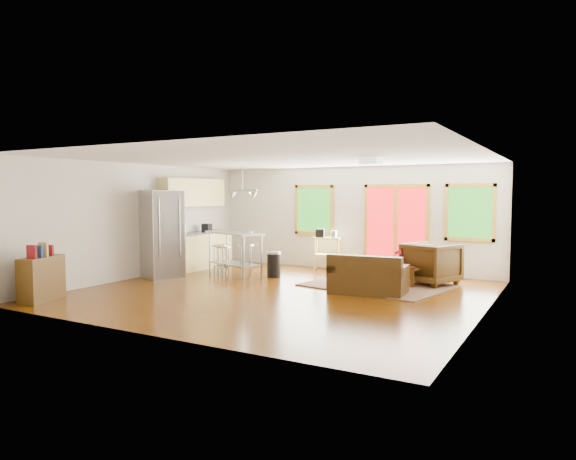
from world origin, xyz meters
The scene contains 28 objects.
floor centered at (0.00, 0.00, -0.01)m, with size 7.50×7.00×0.02m, color #3C1D02.
ceiling centered at (0.00, 0.00, 2.61)m, with size 7.50×7.00×0.02m, color silver.
back_wall centered at (0.00, 3.51, 1.30)m, with size 7.50×0.02×2.60m, color beige.
left_wall centered at (-3.76, 0.00, 1.30)m, with size 0.02×7.00×2.60m, color beige.
right_wall centered at (3.76, 0.00, 1.30)m, with size 0.02×7.00×2.60m, color beige.
front_wall centered at (0.00, -3.51, 1.30)m, with size 7.50×0.02×2.60m, color beige.
window_left centered at (-1.00, 3.46, 1.50)m, with size 1.10×0.05×1.30m.
french_doors centered at (1.20, 3.46, 1.10)m, with size 1.60×0.05×2.10m.
window_right centered at (2.90, 3.46, 1.50)m, with size 1.10×0.05×1.30m.
rug centered at (1.41, 1.58, 0.01)m, with size 2.72×2.09×0.03m, color #4B5C3B.
loveseat centered at (1.52, 0.72, 0.30)m, with size 1.49×0.93×0.76m.
coffee_table centered at (1.72, 1.94, 0.33)m, with size 1.01×0.66×0.39m.
armchair centered at (2.35, 2.28, 0.49)m, with size 0.96×0.90×0.99m, color black.
ottoman centered at (0.96, 2.47, 0.20)m, with size 0.61×0.61×0.40m, color black.
vase centered at (1.75, 1.89, 0.53)m, with size 0.25×0.26×0.35m.
book centered at (1.89, 1.71, 0.56)m, with size 0.23×0.03×0.31m, color maroon.
cabinets centered at (-3.49, 1.70, 0.93)m, with size 0.64×2.24×2.30m.
refrigerator centered at (-3.25, 0.22, 1.00)m, with size 1.04×1.03×2.00m.
island centered at (-2.04, 1.35, 0.70)m, with size 1.73×1.18×1.02m.
cup centered at (-1.64, 1.43, 1.02)m, with size 0.13×0.10×0.13m, color silver.
bar_stool_a centered at (-2.28, 1.09, 0.54)m, with size 0.44×0.44×0.73m.
bar_stool_b centered at (-2.11, 0.99, 0.53)m, with size 0.38×0.38×0.71m.
bar_stool_c centered at (-1.62, 1.21, 0.57)m, with size 0.47×0.47×0.77m.
trash_can centered at (-1.04, 1.49, 0.30)m, with size 0.33×0.33×0.59m.
kitchen_cart centered at (-0.51, 3.17, 0.71)m, with size 0.77×0.61×1.03m.
bookshelf centered at (-3.35, -2.76, 0.41)m, with size 0.61×0.96×1.05m.
ceiling_flush centered at (1.60, 0.60, 2.53)m, with size 0.35×0.35×0.12m, color white.
pendant_light centered at (-1.90, 1.50, 1.90)m, with size 0.80×0.18×0.79m.
Camera 1 is at (4.96, -8.54, 1.91)m, focal length 32.00 mm.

